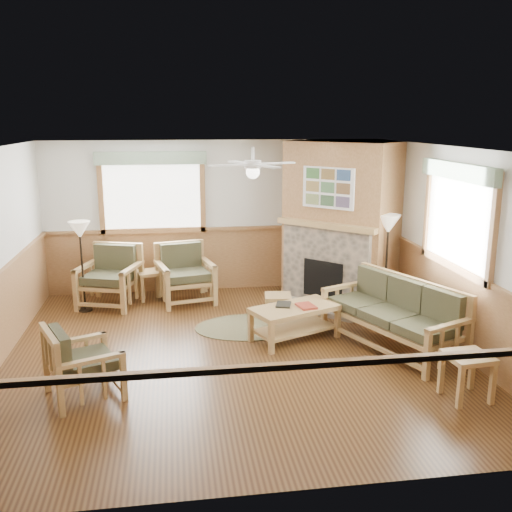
{
  "coord_description": "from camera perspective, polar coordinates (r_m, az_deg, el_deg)",
  "views": [
    {
      "loc": [
        -0.75,
        -7.12,
        3.06
      ],
      "look_at": [
        0.4,
        0.7,
        1.15
      ],
      "focal_mm": 40.0,
      "sensor_mm": 36.0,
      "label": 1
    }
  ],
  "objects": [
    {
      "name": "wall_front",
      "position": [
        4.52,
        1.83,
        -8.64
      ],
      "size": [
        6.0,
        0.02,
        2.7
      ],
      "primitive_type": "cube",
      "color": "silver",
      "rests_on": "floor"
    },
    {
      "name": "floor_lamp_right",
      "position": [
        9.22,
        12.89,
        -0.88
      ],
      "size": [
        0.47,
        0.47,
        1.62
      ],
      "primitive_type": null,
      "rotation": [
        0.0,
        0.0,
        -0.34
      ],
      "color": "black",
      "rests_on": "floor"
    },
    {
      "name": "coffee_table",
      "position": [
        8.13,
        3.88,
        -6.69
      ],
      "size": [
        1.37,
        1.05,
        0.49
      ],
      "primitive_type": null,
      "rotation": [
        0.0,
        0.0,
        0.41
      ],
      "color": "tan",
      "rests_on": "floor"
    },
    {
      "name": "armchair_back_left",
      "position": [
        9.8,
        -14.46,
        -2.02
      ],
      "size": [
        1.12,
        1.12,
        0.99
      ],
      "primitive_type": null,
      "rotation": [
        0.0,
        0.0,
        -0.32
      ],
      "color": "tan",
      "rests_on": "floor"
    },
    {
      "name": "end_table_sofa",
      "position": [
        6.89,
        20.31,
        -11.24
      ],
      "size": [
        0.51,
        0.5,
        0.53
      ],
      "primitive_type": null,
      "rotation": [
        0.0,
        0.0,
        0.1
      ],
      "color": "tan",
      "rests_on": "floor"
    },
    {
      "name": "sofa",
      "position": [
        8.0,
        13.4,
        -5.72
      ],
      "size": [
        2.19,
        1.57,
        0.93
      ],
      "primitive_type": null,
      "rotation": [
        0.0,
        0.0,
        -1.16
      ],
      "color": "tan",
      "rests_on": "floor"
    },
    {
      "name": "book_dark",
      "position": [
        8.08,
        2.77,
        -4.78
      ],
      "size": [
        0.27,
        0.32,
        0.02
      ],
      "primitive_type": "cube",
      "rotation": [
        0.0,
        0.0,
        -0.29
      ],
      "color": "black",
      "rests_on": "coffee_table"
    },
    {
      "name": "wainscot",
      "position": [
        7.58,
        -2.23,
        -5.75
      ],
      "size": [
        6.0,
        6.0,
        1.1
      ],
      "primitive_type": null,
      "color": "olive",
      "rests_on": "floor"
    },
    {
      "name": "footstool",
      "position": [
        9.05,
        2.2,
        -4.99
      ],
      "size": [
        0.47,
        0.47,
        0.36
      ],
      "primitive_type": null,
      "rotation": [
        0.0,
        0.0,
        -0.14
      ],
      "color": "tan",
      "rests_on": "floor"
    },
    {
      "name": "braided_rug",
      "position": [
        8.65,
        -0.54,
        -7.08
      ],
      "size": [
        1.7,
        1.7,
        0.01
      ],
      "primitive_type": "cylinder",
      "rotation": [
        0.0,
        0.0,
        -0.02
      ],
      "color": "brown",
      "rests_on": "floor"
    },
    {
      "name": "armchair_back_right",
      "position": [
        9.75,
        -7.08,
        -1.8
      ],
      "size": [
        1.05,
        1.05,
        0.98
      ],
      "primitive_type": null,
      "rotation": [
        0.0,
        0.0,
        0.23
      ],
      "color": "tan",
      "rests_on": "floor"
    },
    {
      "name": "floor",
      "position": [
        7.79,
        -2.19,
        -9.6
      ],
      "size": [
        6.0,
        6.0,
        0.01
      ],
      "primitive_type": "cube",
      "color": "#4E2F15",
      "rests_on": "ground"
    },
    {
      "name": "fireplace",
      "position": [
        9.74,
        8.5,
        3.32
      ],
      "size": [
        3.11,
        3.11,
        2.7
      ],
      "primitive_type": null,
      "rotation": [
        0.0,
        0.0,
        -0.79
      ],
      "color": "olive",
      "rests_on": "floor"
    },
    {
      "name": "end_table_chairs",
      "position": [
        10.08,
        -10.47,
        -2.84
      ],
      "size": [
        0.54,
        0.53,
        0.5
      ],
      "primitive_type": null,
      "rotation": [
        0.0,
        0.0,
        0.26
      ],
      "color": "tan",
      "rests_on": "floor"
    },
    {
      "name": "wall_back",
      "position": [
        10.29,
        -4.08,
        3.99
      ],
      "size": [
        6.0,
        0.02,
        2.7
      ],
      "primitive_type": "cube",
      "color": "silver",
      "rests_on": "floor"
    },
    {
      "name": "floor_lamp_left",
      "position": [
        9.58,
        -16.98,
        -1.01
      ],
      "size": [
        0.41,
        0.41,
        1.49
      ],
      "primitive_type": null,
      "rotation": [
        0.0,
        0.0,
        0.21
      ],
      "color": "black",
      "rests_on": "floor"
    },
    {
      "name": "armchair_left",
      "position": [
        6.76,
        -16.88,
        -10.06
      ],
      "size": [
        0.98,
        0.98,
        0.83
      ],
      "primitive_type": null,
      "rotation": [
        0.0,
        0.0,
        1.97
      ],
      "color": "tan",
      "rests_on": "floor"
    },
    {
      "name": "window_right",
      "position": [
        7.87,
        20.04,
        8.92
      ],
      "size": [
        0.16,
        1.9,
        1.5
      ],
      "primitive_type": null,
      "color": "white",
      "rests_on": "wall_right"
    },
    {
      "name": "ceiling_fan",
      "position": [
        7.5,
        -0.32,
        10.53
      ],
      "size": [
        1.59,
        1.59,
        0.36
      ],
      "primitive_type": null,
      "rotation": [
        0.0,
        0.0,
        0.35
      ],
      "color": "white",
      "rests_on": "ceiling"
    },
    {
      "name": "book_red",
      "position": [
        8.03,
        5.04,
        -4.9
      ],
      "size": [
        0.28,
        0.34,
        0.03
      ],
      "primitive_type": "cube",
      "rotation": [
        0.0,
        0.0,
        0.21
      ],
      "color": "maroon",
      "rests_on": "coffee_table"
    },
    {
      "name": "wall_right",
      "position": [
        8.22,
        18.98,
        0.84
      ],
      "size": [
        0.02,
        6.0,
        2.7
      ],
      "primitive_type": "cube",
      "color": "silver",
      "rests_on": "floor"
    },
    {
      "name": "window_back",
      "position": [
        10.1,
        -10.52,
        10.36
      ],
      "size": [
        1.9,
        0.16,
        1.5
      ],
      "primitive_type": null,
      "color": "white",
      "rests_on": "wall_back"
    },
    {
      "name": "ceiling",
      "position": [
        7.17,
        -2.39,
        10.7
      ],
      "size": [
        6.0,
        6.0,
        0.01
      ],
      "primitive_type": "cube",
      "color": "white",
      "rests_on": "floor"
    }
  ]
}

